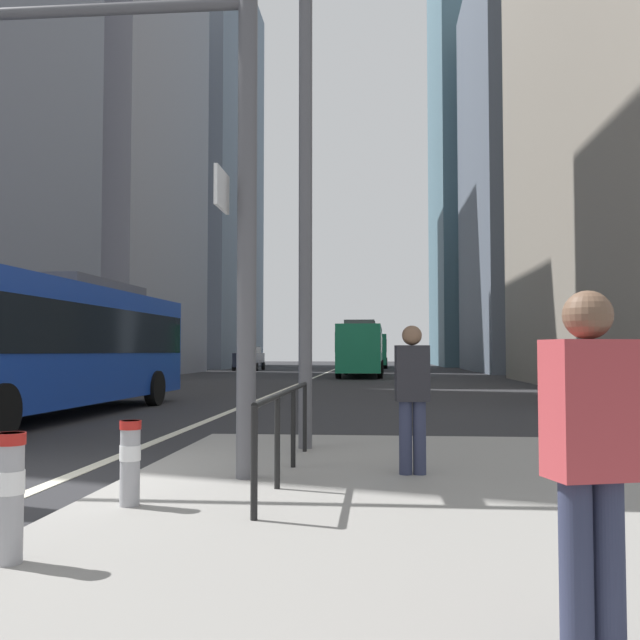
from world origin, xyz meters
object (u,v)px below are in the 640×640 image
at_px(city_bus_red_distant, 372,349).
at_px(bollard_left, 10,490).
at_px(bollard_right, 130,458).
at_px(car_receding_near, 367,359).
at_px(city_bus_blue_oncoming, 49,340).
at_px(pedestrian_walking, 590,454).
at_px(traffic_signal_gantry, 72,131).
at_px(street_lamp_post, 306,101).
at_px(city_bus_red_receding, 361,347).
at_px(pedestrian_waiting, 412,391).
at_px(car_oncoming_mid, 249,358).

bearing_deg(city_bus_red_distant, bollard_left, -91.71).
bearing_deg(bollard_right, car_receding_near, 88.33).
distance_m(city_bus_blue_oncoming, pedestrian_walking, 15.11).
xyz_separation_m(traffic_signal_gantry, street_lamp_post, (2.47, 2.42, 1.17)).
xyz_separation_m(city_bus_red_receding, street_lamp_post, (0.02, -33.23, 3.45)).
bearing_deg(pedestrian_waiting, car_oncoming_mid, 102.98).
xyz_separation_m(city_bus_blue_oncoming, city_bus_red_distant, (7.13, 50.27, -0.00)).
bearing_deg(pedestrian_waiting, bollard_left, -128.57).
bearing_deg(street_lamp_post, pedestrian_walking, -73.24).
bearing_deg(city_bus_blue_oncoming, pedestrian_waiting, -42.96).
relative_size(city_bus_blue_oncoming, pedestrian_waiting, 7.13).
height_order(city_bus_blue_oncoming, city_bus_red_distant, same).
distance_m(city_bus_red_receding, bollard_right, 37.12).
xyz_separation_m(bollard_right, pedestrian_waiting, (2.66, 1.83, 0.52)).
bearing_deg(car_receding_near, city_bus_blue_oncoming, -100.21).
xyz_separation_m(city_bus_red_receding, bollard_right, (-1.18, -37.08, -1.25)).
relative_size(city_bus_blue_oncoming, city_bus_red_receding, 1.12).
distance_m(city_bus_red_distant, car_receding_near, 12.19).
bearing_deg(city_bus_blue_oncoming, traffic_signal_gantry, -62.19).
bearing_deg(city_bus_blue_oncoming, bollard_left, -64.59).
bearing_deg(pedestrian_walking, city_bus_blue_oncoming, 125.28).
relative_size(bollard_right, pedestrian_walking, 0.46).
bearing_deg(pedestrian_walking, car_oncoming_mid, 102.44).
relative_size(street_lamp_post, pedestrian_waiting, 4.68).
relative_size(car_oncoming_mid, pedestrian_walking, 2.58).
bearing_deg(bollard_left, city_bus_red_distant, 88.29).
xyz_separation_m(traffic_signal_gantry, pedestrian_waiting, (3.92, 0.41, -3.01)).
bearing_deg(bollard_right, city_bus_red_receding, 88.17).
distance_m(car_receding_near, street_lamp_post, 43.88).
height_order(city_bus_blue_oncoming, pedestrian_walking, city_bus_blue_oncoming).
distance_m(city_bus_red_receding, car_oncoming_mid, 15.80).
height_order(car_receding_near, bollard_left, car_receding_near).
distance_m(street_lamp_post, pedestrian_waiting, 4.86).
bearing_deg(traffic_signal_gantry, city_bus_blue_oncoming, 117.81).
bearing_deg(city_bus_red_distant, pedestrian_walking, -88.55).
bearing_deg(bollard_right, city_bus_blue_oncoming, 120.21).
bearing_deg(city_bus_red_receding, city_bus_blue_oncoming, -103.53).
height_order(city_bus_red_distant, car_oncoming_mid, city_bus_red_distant).
bearing_deg(street_lamp_post, car_oncoming_mid, 101.79).
bearing_deg(bollard_right, pedestrian_walking, -41.98).
height_order(car_receding_near, pedestrian_waiting, car_receding_near).
distance_m(city_bus_blue_oncoming, car_oncoming_mid, 40.34).
xyz_separation_m(street_lamp_post, pedestrian_walking, (2.04, -6.76, -4.20)).
relative_size(traffic_signal_gantry, pedestrian_waiting, 3.62).
bearing_deg(bollard_left, bollard_right, 83.88).
distance_m(street_lamp_post, bollard_right, 6.19).
relative_size(bollard_left, pedestrian_waiting, 0.51).
distance_m(car_receding_near, bollard_right, 47.54).
relative_size(city_bus_red_receding, bollard_left, 12.64).
bearing_deg(pedestrian_waiting, street_lamp_post, 125.88).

